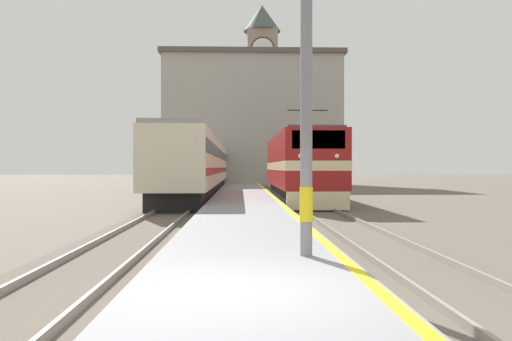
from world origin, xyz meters
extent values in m
plane|color=#60564C|center=(0.00, 30.00, 0.00)|extent=(200.00, 200.00, 0.00)
cube|color=gray|center=(0.00, 25.00, 0.20)|extent=(3.37, 140.00, 0.41)
cube|color=yellow|center=(1.53, 25.00, 0.41)|extent=(0.20, 140.00, 0.00)
cube|color=#60564C|center=(3.20, 25.00, 0.01)|extent=(2.84, 140.00, 0.02)
cube|color=gray|center=(2.48, 25.00, 0.09)|extent=(0.07, 140.00, 0.14)
cube|color=gray|center=(3.92, 25.00, 0.09)|extent=(0.07, 140.00, 0.14)
cube|color=#60564C|center=(-3.07, 25.00, 0.01)|extent=(2.83, 140.00, 0.02)
cube|color=gray|center=(-3.78, 25.00, 0.09)|extent=(0.07, 140.00, 0.14)
cube|color=gray|center=(-2.35, 25.00, 0.09)|extent=(0.07, 140.00, 0.14)
cube|color=black|center=(3.20, 22.37, 0.45)|extent=(2.46, 13.11, 0.90)
cube|color=maroon|center=(3.20, 22.37, 2.31)|extent=(2.90, 14.25, 2.81)
cube|color=beige|center=(3.20, 22.37, 2.02)|extent=(2.92, 14.27, 0.44)
cube|color=beige|center=(3.20, 15.40, 0.50)|extent=(2.75, 0.30, 0.81)
cube|color=black|center=(3.20, 15.31, 3.16)|extent=(2.32, 0.12, 0.80)
sphere|color=white|center=(2.40, 15.27, 2.45)|extent=(0.20, 0.20, 0.20)
sphere|color=white|center=(4.00, 15.27, 2.45)|extent=(0.20, 0.20, 0.20)
cube|color=#4C4C51|center=(3.20, 22.37, 3.77)|extent=(2.61, 13.53, 0.12)
cylinder|color=#333333|center=(3.20, 18.46, 4.33)|extent=(0.06, 0.63, 1.03)
cylinder|color=#333333|center=(3.20, 19.16, 4.33)|extent=(0.06, 0.63, 1.03)
cube|color=#262626|center=(3.20, 18.81, 4.83)|extent=(2.03, 0.08, 0.06)
cube|color=black|center=(-3.07, 33.92, 0.45)|extent=(2.46, 38.21, 0.90)
cube|color=beige|center=(-3.07, 33.92, 2.33)|extent=(2.90, 39.81, 2.85)
cube|color=black|center=(-3.07, 33.92, 2.90)|extent=(2.92, 39.01, 0.64)
cube|color=maroon|center=(-3.07, 33.92, 1.76)|extent=(2.92, 39.01, 0.36)
cube|color=gray|center=(-3.07, 33.92, 3.85)|extent=(2.67, 39.81, 0.20)
cylinder|color=gray|center=(0.96, 2.43, 4.51)|extent=(0.21, 0.21, 8.20)
cylinder|color=yellow|center=(0.96, 2.43, 1.31)|extent=(0.23, 0.23, 0.60)
cube|color=gray|center=(2.51, 55.59, 9.40)|extent=(3.65, 3.65, 18.80)
cylinder|color=black|center=(2.51, 53.75, 16.24)|extent=(2.85, 0.06, 2.85)
cylinder|color=white|center=(2.51, 53.72, 16.24)|extent=(2.55, 0.10, 2.55)
cone|color=#47514C|center=(2.51, 55.59, 20.44)|extent=(4.56, 4.56, 3.28)
cube|color=#A8A399|center=(1.11, 48.48, 6.81)|extent=(18.60, 8.27, 13.62)
cube|color=#564C47|center=(1.11, 48.48, 13.87)|extent=(19.20, 8.87, 0.50)
camera|label=1|loc=(-0.20, -6.23, 1.95)|focal=35.00mm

